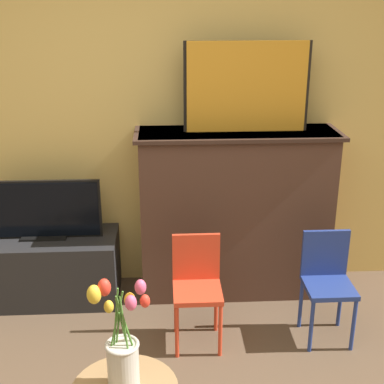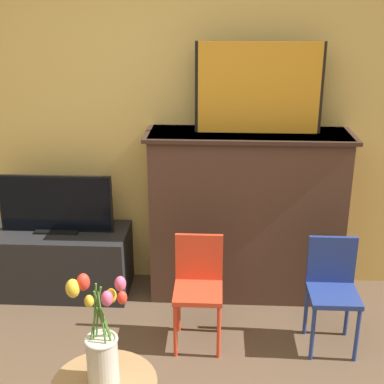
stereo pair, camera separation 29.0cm
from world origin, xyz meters
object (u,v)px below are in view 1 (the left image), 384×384
at_px(painting, 247,87).
at_px(chair_blue, 327,278).
at_px(vase_tulips, 122,351).
at_px(chair_red, 197,282).
at_px(tv_monitor, 42,211).

distance_m(painting, chair_blue, 1.29).
bearing_deg(vase_tulips, painting, 64.78).
bearing_deg(chair_red, tv_monitor, 151.69).
relative_size(painting, tv_monitor, 1.03).
distance_m(chair_blue, vase_tulips, 1.53).
bearing_deg(vase_tulips, chair_blue, 39.38).
xyz_separation_m(painting, chair_blue, (0.44, -0.58, -1.07)).
relative_size(chair_blue, vase_tulips, 1.29).
height_order(painting, chair_red, painting).
relative_size(tv_monitor, chair_blue, 1.17).
bearing_deg(chair_blue, chair_red, -179.36).
relative_size(tv_monitor, vase_tulips, 1.50).
bearing_deg(chair_blue, vase_tulips, -140.62).
distance_m(painting, chair_red, 1.27).
height_order(tv_monitor, vase_tulips, vase_tulips).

